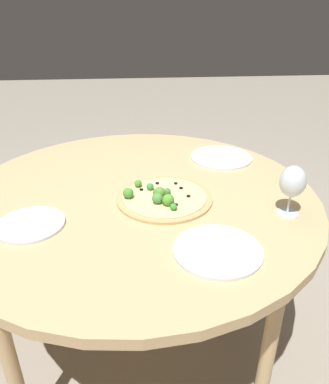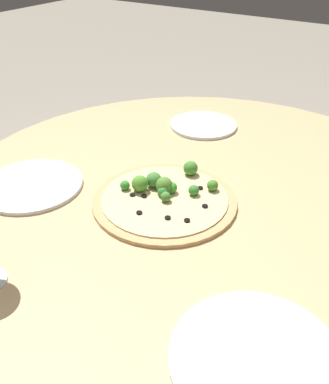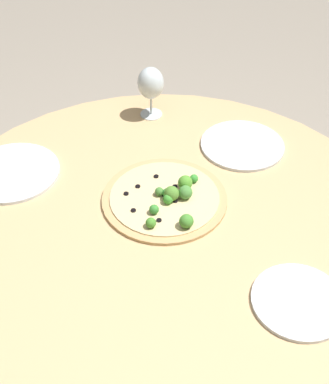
{
  "view_description": "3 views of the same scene",
  "coord_description": "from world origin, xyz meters",
  "views": [
    {
      "loc": [
        0.0,
        1.24,
        1.4
      ],
      "look_at": [
        -0.1,
        0.05,
        0.77
      ],
      "focal_mm": 35.0,
      "sensor_mm": 36.0,
      "label": 1
    },
    {
      "loc": [
        -0.82,
        -0.42,
        1.32
      ],
      "look_at": [
        -0.1,
        0.05,
        0.77
      ],
      "focal_mm": 40.0,
      "sensor_mm": 36.0,
      "label": 2
    },
    {
      "loc": [
        0.91,
        -0.4,
        1.75
      ],
      "look_at": [
        -0.1,
        0.05,
        0.77
      ],
      "focal_mm": 50.0,
      "sensor_mm": 36.0,
      "label": 3
    }
  ],
  "objects": [
    {
      "name": "wine_glass",
      "position": [
        -0.51,
        0.19,
        0.86
      ],
      "size": [
        0.09,
        0.09,
        0.18
      ],
      "color": "silver",
      "rests_on": "dining_table"
    },
    {
      "name": "plate_far",
      "position": [
        -0.23,
        0.38,
        0.74
      ],
      "size": [
        0.26,
        0.26,
        0.01
      ],
      "color": "silver",
      "rests_on": "dining_table"
    },
    {
      "name": "ground_plane",
      "position": [
        0.0,
        0.0,
        0.0
      ],
      "size": [
        12.0,
        12.0,
        0.0
      ],
      "primitive_type": "plane",
      "color": "gray"
    },
    {
      "name": "pizza",
      "position": [
        -0.09,
        0.06,
        0.75
      ],
      "size": [
        0.35,
        0.35,
        0.06
      ],
      "color": "tan",
      "rests_on": "dining_table"
    },
    {
      "name": "plate_near",
      "position": [
        0.35,
        0.19,
        0.74
      ],
      "size": [
        0.22,
        0.22,
        0.01
      ],
      "color": "silver",
      "rests_on": "dining_table"
    },
    {
      "name": "plate_side",
      "position": [
        -0.39,
        -0.31,
        0.74
      ],
      "size": [
        0.28,
        0.28,
        0.01
      ],
      "color": "silver",
      "rests_on": "dining_table"
    },
    {
      "name": "dining_table",
      "position": [
        0.0,
        0.0,
        0.69
      ],
      "size": [
        1.35,
        1.35,
        0.74
      ],
      "color": "tan",
      "rests_on": "ground_plane"
    }
  ]
}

